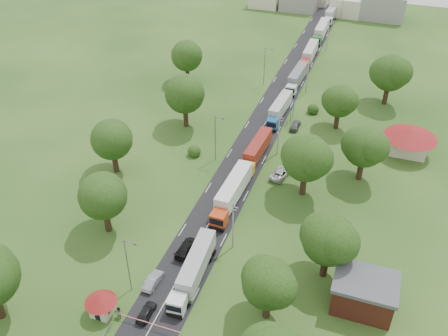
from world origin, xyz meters
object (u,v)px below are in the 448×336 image
at_px(info_sign, 293,109).
at_px(truck_0, 194,269).
at_px(car_lane_front, 146,312).
at_px(car_lane_mid, 153,281).
at_px(guard_booth, 101,303).
at_px(boom_barrier, 141,321).

height_order(info_sign, truck_0, info_sign).
bearing_deg(truck_0, car_lane_front, -114.47).
distance_m(info_sign, car_lane_mid, 53.68).
relative_size(car_lane_front, car_lane_mid, 0.91).
distance_m(truck_0, car_lane_mid, 6.19).
relative_size(guard_booth, info_sign, 1.07).
xyz_separation_m(boom_barrier, car_lane_mid, (-1.64, 7.00, -0.17)).
distance_m(car_lane_front, car_lane_mid, 5.57).
distance_m(guard_booth, car_lane_mid, 8.29).
bearing_deg(car_lane_mid, truck_0, -149.60).
bearing_deg(boom_barrier, guard_booth, -179.99).
height_order(guard_booth, truck_0, truck_0).
distance_m(boom_barrier, guard_booth, 5.98).
relative_size(info_sign, truck_0, 0.28).
relative_size(guard_booth, car_lane_mid, 1.01).
height_order(boom_barrier, truck_0, truck_0).
bearing_deg(boom_barrier, car_lane_mid, 103.21).
distance_m(truck_0, car_lane_front, 9.12).
relative_size(guard_booth, truck_0, 0.31).
distance_m(guard_booth, car_lane_front, 6.19).
bearing_deg(car_lane_front, car_lane_mid, -73.91).
relative_size(info_sign, car_lane_mid, 0.94).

